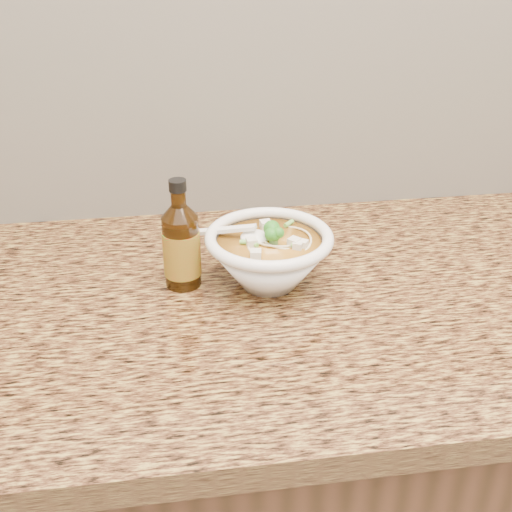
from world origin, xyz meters
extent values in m
cube|color=beige|center=(0.00, 1.99, 1.15)|extent=(4.00, 0.02, 0.50)
cube|color=#341F0F|center=(0.00, 1.68, 0.43)|extent=(4.00, 0.65, 0.86)
cube|color=#A4863C|center=(0.00, 1.68, 0.88)|extent=(4.00, 0.68, 0.04)
cylinder|color=white|center=(-0.14, 1.70, 0.90)|extent=(0.08, 0.08, 0.01)
torus|color=white|center=(-0.14, 1.70, 0.98)|extent=(0.20, 0.20, 0.02)
torus|color=beige|center=(-0.14, 1.71, 0.97)|extent=(0.10, 0.10, 0.00)
torus|color=beige|center=(-0.13, 1.71, 0.97)|extent=(0.11, 0.11, 0.00)
torus|color=beige|center=(-0.14, 1.70, 0.97)|extent=(0.05, 0.05, 0.00)
torus|color=beige|center=(-0.14, 1.69, 0.97)|extent=(0.11, 0.11, 0.00)
torus|color=beige|center=(-0.15, 1.69, 0.97)|extent=(0.13, 0.13, 0.00)
torus|color=beige|center=(-0.14, 1.72, 0.97)|extent=(0.10, 0.10, 0.00)
torus|color=beige|center=(-0.15, 1.70, 0.96)|extent=(0.07, 0.07, 0.00)
torus|color=beige|center=(-0.15, 1.70, 0.96)|extent=(0.07, 0.07, 0.00)
torus|color=beige|center=(-0.14, 1.71, 0.96)|extent=(0.11, 0.11, 0.00)
cube|color=silver|center=(-0.11, 1.66, 0.98)|extent=(0.02, 0.02, 0.01)
cube|color=silver|center=(-0.16, 1.72, 0.98)|extent=(0.02, 0.02, 0.01)
cube|color=silver|center=(-0.15, 1.66, 0.98)|extent=(0.02, 0.02, 0.01)
cube|color=silver|center=(-0.12, 1.66, 0.98)|extent=(0.02, 0.02, 0.01)
cube|color=silver|center=(-0.18, 1.72, 0.98)|extent=(0.02, 0.02, 0.02)
cube|color=silver|center=(-0.19, 1.68, 0.98)|extent=(0.02, 0.02, 0.02)
ellipsoid|color=#196014|center=(-0.13, 1.69, 0.99)|extent=(0.04, 0.04, 0.03)
cylinder|color=#6FBF49|center=(-0.12, 1.72, 0.98)|extent=(0.02, 0.02, 0.01)
cylinder|color=#6FBF49|center=(-0.11, 1.69, 0.98)|extent=(0.02, 0.02, 0.01)
cylinder|color=#6FBF49|center=(-0.09, 1.72, 0.98)|extent=(0.02, 0.01, 0.01)
cylinder|color=#6FBF49|center=(-0.15, 1.66, 0.98)|extent=(0.02, 0.02, 0.01)
cylinder|color=#6FBF49|center=(-0.18, 1.69, 0.98)|extent=(0.02, 0.01, 0.01)
cylinder|color=#6FBF49|center=(-0.18, 1.70, 0.98)|extent=(0.01, 0.02, 0.01)
cylinder|color=#6FBF49|center=(-0.17, 1.71, 0.98)|extent=(0.02, 0.02, 0.01)
ellipsoid|color=white|center=(-0.16, 1.71, 0.98)|extent=(0.04, 0.04, 0.02)
cube|color=white|center=(-0.21, 1.73, 0.98)|extent=(0.10, 0.05, 0.03)
cylinder|color=#402308|center=(-0.27, 1.72, 0.96)|extent=(0.07, 0.07, 0.12)
cylinder|color=#402308|center=(-0.27, 1.72, 1.05)|extent=(0.03, 0.03, 0.02)
cylinder|color=black|center=(-0.27, 1.72, 1.07)|extent=(0.03, 0.03, 0.02)
cylinder|color=red|center=(-0.27, 1.72, 0.96)|extent=(0.07, 0.07, 0.07)
camera|label=1|loc=(-0.28, 0.85, 1.42)|focal=45.00mm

